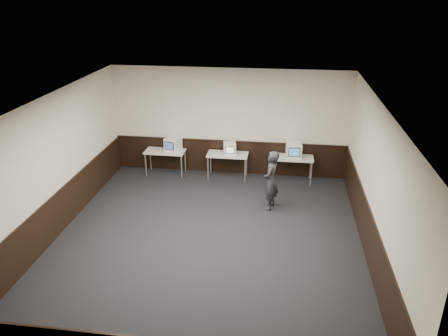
# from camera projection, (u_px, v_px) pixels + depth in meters

# --- Properties ---
(floor) EXTENTS (8.00, 8.00, 0.00)m
(floor) POSITION_uv_depth(u_px,v_px,m) (207.00, 242.00, 9.89)
(floor) COLOR black
(floor) RESTS_ON ground
(ceiling) EXTENTS (8.00, 8.00, 0.00)m
(ceiling) POSITION_uv_depth(u_px,v_px,m) (205.00, 104.00, 8.63)
(ceiling) COLOR white
(ceiling) RESTS_ON back_wall
(back_wall) EXTENTS (7.00, 0.00, 7.00)m
(back_wall) POSITION_uv_depth(u_px,v_px,m) (229.00, 122.00, 12.90)
(back_wall) COLOR beige
(back_wall) RESTS_ON ground
(front_wall) EXTENTS (7.00, 0.00, 7.00)m
(front_wall) POSITION_uv_depth(u_px,v_px,m) (152.00, 304.00, 5.61)
(front_wall) COLOR beige
(front_wall) RESTS_ON ground
(left_wall) EXTENTS (0.00, 8.00, 8.00)m
(left_wall) POSITION_uv_depth(u_px,v_px,m) (51.00, 169.00, 9.70)
(left_wall) COLOR beige
(left_wall) RESTS_ON ground
(right_wall) EXTENTS (0.00, 8.00, 8.00)m
(right_wall) POSITION_uv_depth(u_px,v_px,m) (376.00, 187.00, 8.82)
(right_wall) COLOR beige
(right_wall) RESTS_ON ground
(wainscot_back) EXTENTS (6.98, 0.04, 1.00)m
(wainscot_back) POSITION_uv_depth(u_px,v_px,m) (229.00, 157.00, 13.32)
(wainscot_back) COLOR black
(wainscot_back) RESTS_ON back_wall
(wainscot_left) EXTENTS (0.04, 7.98, 1.00)m
(wainscot_left) POSITION_uv_depth(u_px,v_px,m) (59.00, 212.00, 10.13)
(wainscot_left) COLOR black
(wainscot_left) RESTS_ON left_wall
(wainscot_right) EXTENTS (0.04, 7.98, 1.00)m
(wainscot_right) POSITION_uv_depth(u_px,v_px,m) (368.00, 234.00, 9.26)
(wainscot_right) COLOR black
(wainscot_right) RESTS_ON right_wall
(wainscot_rail) EXTENTS (6.98, 0.06, 0.04)m
(wainscot_rail) POSITION_uv_depth(u_px,v_px,m) (229.00, 141.00, 13.10)
(wainscot_rail) COLOR black
(wainscot_rail) RESTS_ON wainscot_back
(desk_left) EXTENTS (1.20, 0.60, 0.75)m
(desk_left) POSITION_uv_depth(u_px,v_px,m) (165.00, 153.00, 13.14)
(desk_left) COLOR silver
(desk_left) RESTS_ON ground
(desk_center) EXTENTS (1.20, 0.60, 0.75)m
(desk_center) POSITION_uv_depth(u_px,v_px,m) (228.00, 156.00, 12.90)
(desk_center) COLOR silver
(desk_center) RESTS_ON ground
(desk_right) EXTENTS (1.20, 0.60, 0.75)m
(desk_right) POSITION_uv_depth(u_px,v_px,m) (292.00, 159.00, 12.66)
(desk_right) COLOR silver
(desk_right) RESTS_ON ground
(emac_left) EXTENTS (0.52, 0.53, 0.41)m
(emac_left) POSITION_uv_depth(u_px,v_px,m) (173.00, 144.00, 13.04)
(emac_left) COLOR white
(emac_left) RESTS_ON desk_left
(emac_center) EXTENTS (0.41, 0.43, 0.36)m
(emac_center) POSITION_uv_depth(u_px,v_px,m) (230.00, 149.00, 12.77)
(emac_center) COLOR white
(emac_center) RESTS_ON desk_center
(emac_right) EXTENTS (0.47, 0.50, 0.44)m
(emac_right) POSITION_uv_depth(u_px,v_px,m) (294.00, 150.00, 12.55)
(emac_right) COLOR white
(emac_right) RESTS_ON desk_right
(person) EXTENTS (0.49, 0.64, 1.57)m
(person) POSITION_uv_depth(u_px,v_px,m) (271.00, 180.00, 11.06)
(person) COLOR #26252B
(person) RESTS_ON ground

